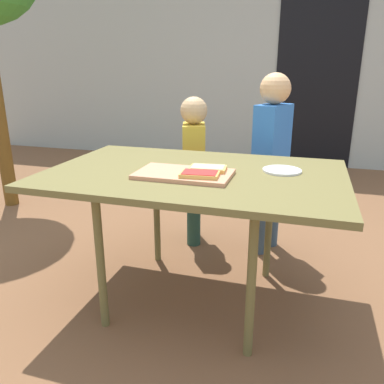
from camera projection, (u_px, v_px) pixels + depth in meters
name	position (u px, v px, depth m)	size (l,w,h in m)	color
ground_plane	(194.00, 297.00, 2.02)	(16.00, 16.00, 0.00)	brown
house_wall_back	(272.00, 49.00, 4.51)	(8.00, 0.20, 2.67)	#ADB2A8
house_door	(316.00, 80.00, 4.37)	(0.90, 0.02, 2.00)	black
dining_table	(194.00, 181.00, 1.82)	(1.38, 0.89, 0.68)	brown
cutting_board	(184.00, 174.00, 1.73)	(0.42, 0.25, 0.02)	tan
pizza_slice_far_right	(208.00, 168.00, 1.75)	(0.17, 0.12, 0.02)	#E7B053
pizza_slice_near_right	(200.00, 174.00, 1.65)	(0.17, 0.12, 0.02)	#E7B053
plate_white_right	(282.00, 170.00, 1.80)	(0.18, 0.18, 0.01)	white
child_left	(194.00, 161.00, 2.51)	(0.20, 0.27, 0.97)	#254638
child_right	(271.00, 152.00, 2.36)	(0.22, 0.28, 1.12)	#3C5161
garden_hose_coil	(122.00, 162.00, 4.75)	(0.40, 0.40, 0.04)	#1E8E75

